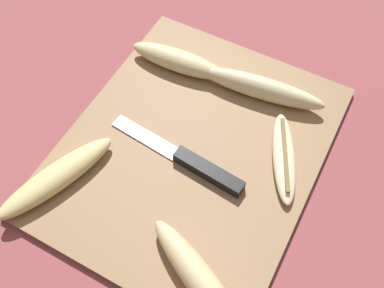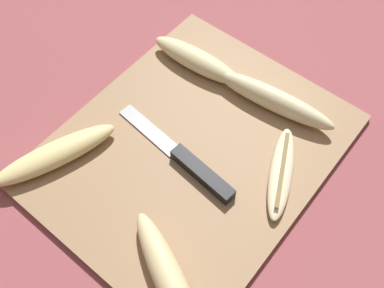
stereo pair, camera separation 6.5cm
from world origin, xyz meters
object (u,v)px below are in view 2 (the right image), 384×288
at_px(banana_ripe_center, 170,281).
at_px(banana_bright_far, 281,172).
at_px(knife, 193,166).
at_px(banana_cream_curved, 273,99).
at_px(banana_golden_short, 55,154).
at_px(banana_soft_right, 196,60).

relative_size(banana_ripe_center, banana_bright_far, 1.27).
xyz_separation_m(knife, banana_cream_curved, (0.16, -0.03, 0.01)).
bearing_deg(banana_golden_short, banana_bright_far, -55.44).
relative_size(banana_ripe_center, banana_cream_curved, 0.94).
bearing_deg(banana_soft_right, banana_golden_short, 170.37).
relative_size(knife, banana_golden_short, 1.19).
distance_m(knife, banana_golden_short, 0.20).
xyz_separation_m(banana_soft_right, banana_golden_short, (-0.26, 0.04, -0.00)).
height_order(banana_golden_short, banana_bright_far, banana_golden_short).
height_order(banana_soft_right, banana_golden_short, banana_soft_right).
distance_m(banana_ripe_center, banana_bright_far, 0.22).
bearing_deg(banana_ripe_center, banana_golden_short, 82.32).
xyz_separation_m(knife, banana_ripe_center, (-0.14, -0.08, 0.01)).
bearing_deg(banana_golden_short, knife, -55.19).
bearing_deg(banana_bright_far, banana_ripe_center, 174.45).
relative_size(knife, banana_soft_right, 1.34).
bearing_deg(banana_bright_far, banana_cream_curved, 39.56).
bearing_deg(banana_ripe_center, banana_bright_far, -5.55).
bearing_deg(banana_cream_curved, knife, 171.06).
height_order(banana_soft_right, banana_cream_curved, banana_cream_curved).
height_order(knife, banana_soft_right, banana_soft_right).
xyz_separation_m(banana_soft_right, banana_ripe_center, (-0.30, -0.20, 0.00)).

